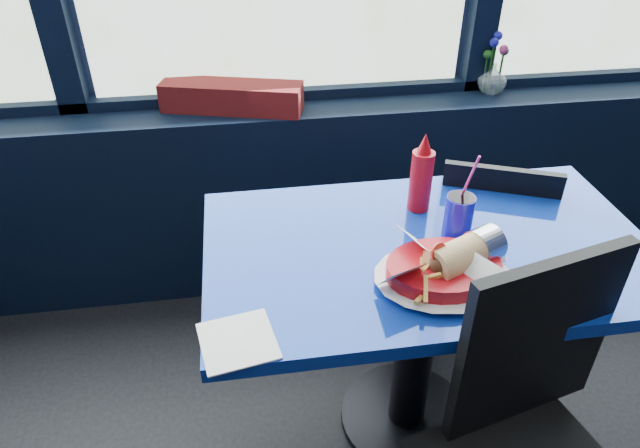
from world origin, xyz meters
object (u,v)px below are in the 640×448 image
at_px(food_basket, 446,267).
at_px(soda_cup, 459,216).
at_px(chair_near_front, 531,436).
at_px(near_table, 422,295).
at_px(ketchup_bottle, 421,176).
at_px(flower_vase, 493,75).
at_px(planter_box, 232,97).
at_px(chair_near_back, 464,244).

bearing_deg(food_basket, soda_cup, 62.65).
bearing_deg(chair_near_front, near_table, 89.81).
height_order(food_basket, ketchup_bottle, ketchup_bottle).
height_order(flower_vase, ketchup_bottle, flower_vase).
distance_m(planter_box, flower_vase, 1.03).
relative_size(food_basket, soda_cup, 1.18).
xyz_separation_m(near_table, ketchup_bottle, (0.02, 0.18, 0.29)).
height_order(near_table, ketchup_bottle, ketchup_bottle).
bearing_deg(flower_vase, chair_near_front, -107.08).
distance_m(chair_near_front, planter_box, 1.50).
bearing_deg(soda_cup, near_table, -161.01).
bearing_deg(ketchup_bottle, chair_near_back, 32.56).
relative_size(planter_box, ketchup_bottle, 2.17).
bearing_deg(flower_vase, chair_near_back, -115.74).
bearing_deg(near_table, planter_box, 119.93).
bearing_deg(chair_near_back, soda_cup, 82.53).
relative_size(chair_near_back, soda_cup, 3.17).
xyz_separation_m(flower_vase, soda_cup, (-0.44, -0.85, -0.06)).
distance_m(planter_box, soda_cup, 1.02).
relative_size(near_table, planter_box, 2.30).
height_order(planter_box, ketchup_bottle, ketchup_bottle).
bearing_deg(near_table, soda_cup, 18.99).
height_order(planter_box, soda_cup, soda_cup).
bearing_deg(near_table, chair_near_back, 51.71).
xyz_separation_m(near_table, planter_box, (-0.50, 0.86, 0.28)).
height_order(chair_near_front, food_basket, chair_near_front).
relative_size(chair_near_back, food_basket, 2.69).
bearing_deg(planter_box, chair_near_back, -19.21).
xyz_separation_m(chair_near_front, chair_near_back, (0.15, 0.80, -0.07)).
relative_size(chair_near_back, planter_box, 1.58).
height_order(chair_near_back, flower_vase, flower_vase).
xyz_separation_m(chair_near_back, flower_vase, (0.26, 0.55, 0.40)).
relative_size(chair_near_back, flower_vase, 3.47).
relative_size(near_table, chair_near_front, 1.26).
bearing_deg(food_basket, planter_box, 116.10).
xyz_separation_m(chair_near_front, flower_vase, (0.42, 1.35, 0.33)).
distance_m(planter_box, ketchup_bottle, 0.86).
bearing_deg(chair_near_front, soda_cup, 79.51).
xyz_separation_m(flower_vase, ketchup_bottle, (-0.51, -0.70, -0.02)).
height_order(near_table, chair_near_front, chair_near_front).
bearing_deg(soda_cup, food_basket, -117.63).
height_order(near_table, flower_vase, flower_vase).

